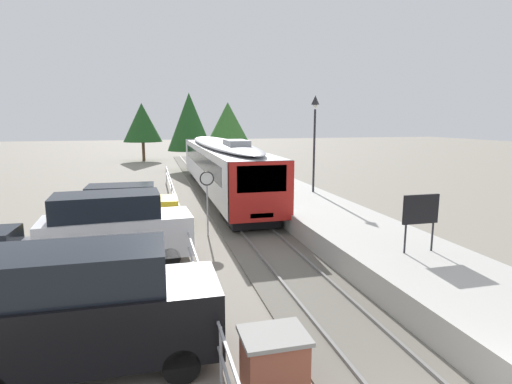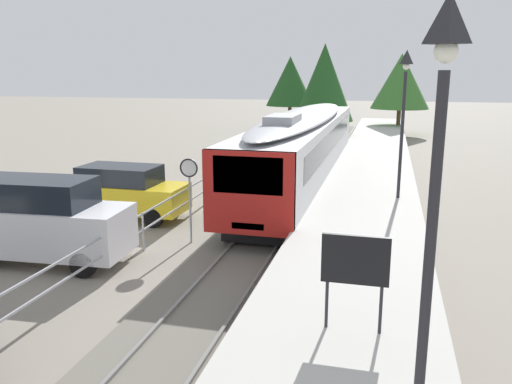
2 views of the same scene
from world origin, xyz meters
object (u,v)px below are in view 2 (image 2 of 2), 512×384
at_px(parked_van_white, 42,220).
at_px(parked_suv_yellow, 125,191).
at_px(platform_lamp_mid_platform, 404,97).
at_px(speed_limit_sign, 189,179).
at_px(platform_notice_board, 355,263).
at_px(commuter_train, 303,143).
at_px(platform_lamp_near_end, 437,157).

bearing_deg(parked_van_white, parked_suv_yellow, 89.71).
xyz_separation_m(platform_lamp_mid_platform, speed_limit_sign, (-6.59, -4.32, -2.50)).
xyz_separation_m(platform_notice_board, speed_limit_sign, (-5.66, 6.44, -0.06)).
xyz_separation_m(parked_van_white, parked_suv_yellow, (0.02, 4.87, -0.23)).
xyz_separation_m(commuter_train, platform_notice_board, (3.48, -15.85, 0.04)).
relative_size(commuter_train, parked_van_white, 4.15).
relative_size(commuter_train, platform_lamp_near_end, 3.88).
bearing_deg(speed_limit_sign, parked_suv_yellow, 148.66).
bearing_deg(commuter_train, platform_notice_board, -77.60).
relative_size(platform_lamp_mid_platform, speed_limit_sign, 1.91).
height_order(platform_lamp_near_end, parked_suv_yellow, platform_lamp_near_end).
bearing_deg(parked_suv_yellow, platform_lamp_near_end, -49.44).
bearing_deg(platform_lamp_mid_platform, speed_limit_sign, -146.79).
bearing_deg(parked_suv_yellow, commuter_train, 52.23).
xyz_separation_m(platform_notice_board, parked_van_white, (-9.16, 3.69, -0.89)).
bearing_deg(platform_lamp_mid_platform, parked_van_white, -145.03).
height_order(commuter_train, parked_suv_yellow, commuter_train).
bearing_deg(parked_suv_yellow, speed_limit_sign, -31.34).
distance_m(platform_notice_board, parked_van_white, 9.92).
distance_m(platform_lamp_near_end, speed_limit_sign, 11.95).
xyz_separation_m(commuter_train, speed_limit_sign, (-2.17, -9.41, -0.03)).
xyz_separation_m(commuter_train, platform_lamp_mid_platform, (4.42, -5.10, 2.47)).
bearing_deg(platform_notice_board, parked_suv_yellow, 136.88).
bearing_deg(platform_notice_board, speed_limit_sign, 131.31).
xyz_separation_m(speed_limit_sign, parked_suv_yellow, (-3.48, 2.12, -1.06)).
xyz_separation_m(platform_lamp_mid_platform, parked_van_white, (-10.10, -7.06, -3.33)).
distance_m(speed_limit_sign, parked_van_white, 4.53).
bearing_deg(platform_lamp_near_end, parked_suv_yellow, 130.56).
distance_m(platform_lamp_mid_platform, parked_van_white, 12.76).
relative_size(platform_notice_board, parked_suv_yellow, 0.39).
distance_m(parked_van_white, parked_suv_yellow, 4.87).
height_order(commuter_train, parked_van_white, commuter_train).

